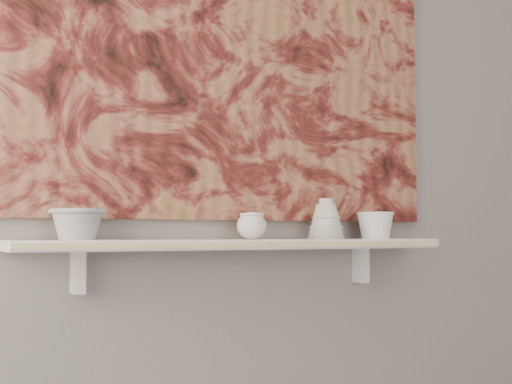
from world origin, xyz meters
TOP-DOWN VIEW (x-y plane):
  - wall_back at (0.00, 1.60)m, footprint 3.60×0.00m
  - shelf at (0.00, 1.51)m, footprint 1.40×0.18m
  - shelf_stripe at (0.00, 1.41)m, footprint 1.40×0.01m
  - bracket_left at (-0.49, 1.57)m, footprint 0.03×0.06m
  - bracket_right at (0.49, 1.57)m, footprint 0.03×0.06m
  - painting at (0.00, 1.59)m, footprint 1.50×0.02m
  - house_motif at (0.45, 1.57)m, footprint 0.09×0.00m
  - bowl_grey at (-0.51, 1.51)m, footprint 0.17×0.17m
  - cup_cream at (0.03, 1.51)m, footprint 0.12×0.12m
  - bell_vessel at (0.30, 1.51)m, footprint 0.13×0.13m
  - bowl_white at (0.50, 1.51)m, footprint 0.14×0.14m

SIDE VIEW (x-z plane):
  - bracket_left at x=-0.49m, z-range 0.78..0.90m
  - bracket_right at x=0.49m, z-range 0.78..0.90m
  - shelf at x=0.00m, z-range 0.90..0.93m
  - shelf_stripe at x=0.00m, z-range 0.91..0.92m
  - cup_cream at x=0.03m, z-range 0.93..1.01m
  - bowl_grey at x=-0.51m, z-range 0.93..1.02m
  - bowl_white at x=0.50m, z-range 0.93..1.02m
  - bell_vessel at x=0.30m, z-range 0.93..1.06m
  - house_motif at x=0.45m, z-range 1.19..1.27m
  - wall_back at x=0.00m, z-range -0.45..3.15m
  - painting at x=0.00m, z-range 0.99..2.09m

